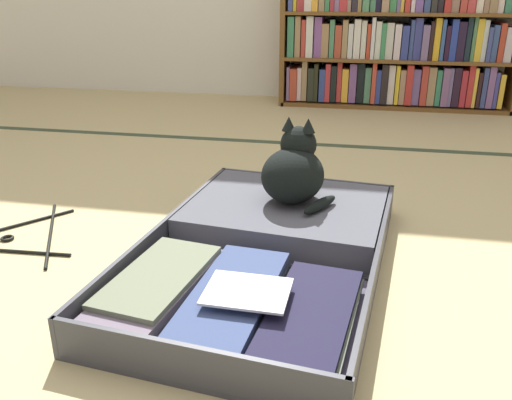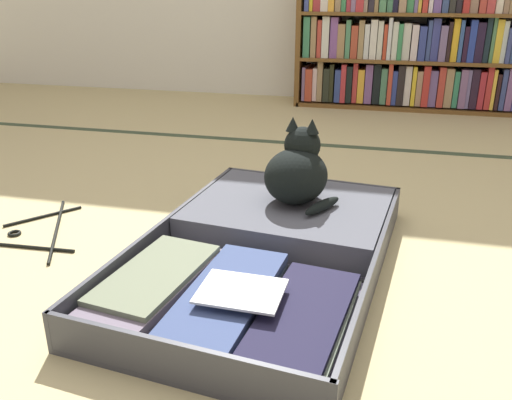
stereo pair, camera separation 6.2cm
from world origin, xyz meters
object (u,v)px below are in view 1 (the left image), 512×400
Objects in this scene: open_suitcase at (268,245)px; black_cat at (295,171)px; clothes_hanger at (37,235)px; bookshelf at (395,38)px.

open_suitcase is 4.10× the size of black_cat.
open_suitcase is at bearing -101.97° from black_cat.
clothes_hanger is (-0.73, 0.01, -0.04)m from open_suitcase.
black_cat is at bearing 14.72° from clothes_hanger.
black_cat reaches higher than clothes_hanger.
bookshelf is at bearing 79.41° from black_cat.
bookshelf is 1.34× the size of open_suitcase.
bookshelf reaches higher than open_suitcase.
bookshelf is 2.01m from black_cat.
bookshelf reaches higher than black_cat.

